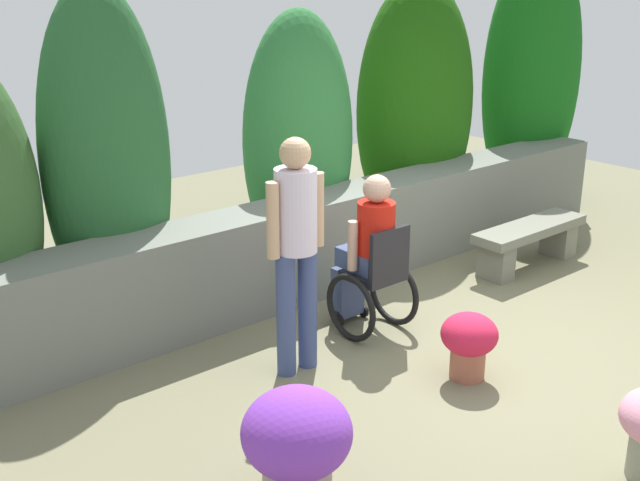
% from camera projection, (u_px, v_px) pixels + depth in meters
% --- Properties ---
extents(ground_plane, '(12.47, 12.47, 0.00)m').
position_uv_depth(ground_plane, '(493.00, 356.00, 6.14)').
color(ground_plane, '#706D51').
extents(stone_retaining_wall, '(7.49, 0.51, 0.88)m').
position_uv_depth(stone_retaining_wall, '(331.00, 239.00, 7.38)').
color(stone_retaining_wall, slate).
rests_on(stone_retaining_wall, ground).
extents(hedge_backdrop, '(8.01, 1.14, 3.10)m').
position_uv_depth(hedge_backdrop, '(348.00, 121.00, 7.92)').
color(hedge_backdrop, '#345E2B').
rests_on(hedge_backdrop, ground).
extents(stone_bench, '(1.38, 0.37, 0.44)m').
position_uv_depth(stone_bench, '(529.00, 239.00, 7.85)').
color(stone_bench, slate).
rests_on(stone_bench, ground).
extents(person_in_wheelchair, '(0.53, 0.66, 1.33)m').
position_uv_depth(person_in_wheelchair, '(370.00, 259.00, 6.38)').
color(person_in_wheelchair, black).
rests_on(person_in_wheelchair, ground).
extents(person_standing_companion, '(0.49, 0.30, 1.76)m').
position_uv_depth(person_standing_companion, '(296.00, 240.00, 5.62)').
color(person_standing_companion, '#3B4979').
rests_on(person_standing_companion, ground).
extents(flower_pot_purple_near, '(0.62, 0.62, 0.68)m').
position_uv_depth(flower_pot_purple_near, '(297.00, 442.00, 4.40)').
color(flower_pot_purple_near, gray).
rests_on(flower_pot_purple_near, ground).
extents(flower_pot_terracotta_by_wall, '(0.41, 0.41, 0.50)m').
position_uv_depth(flower_pot_terracotta_by_wall, '(469.00, 341.00, 5.74)').
color(flower_pot_terracotta_by_wall, '#A45B45').
rests_on(flower_pot_terracotta_by_wall, ground).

